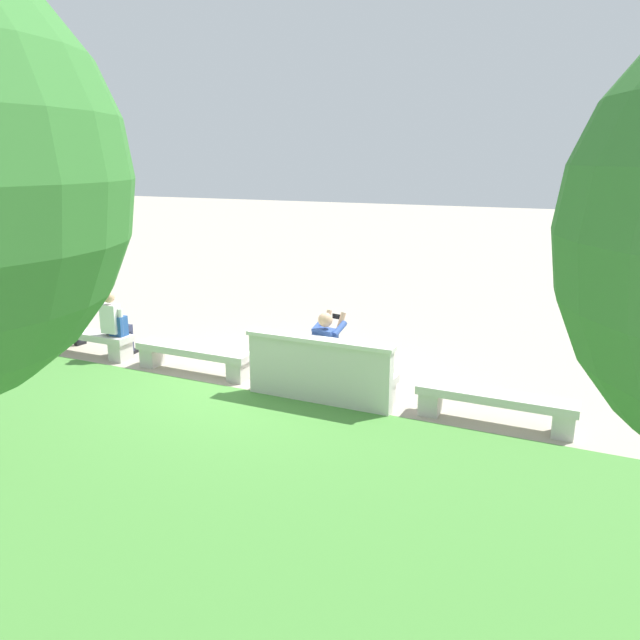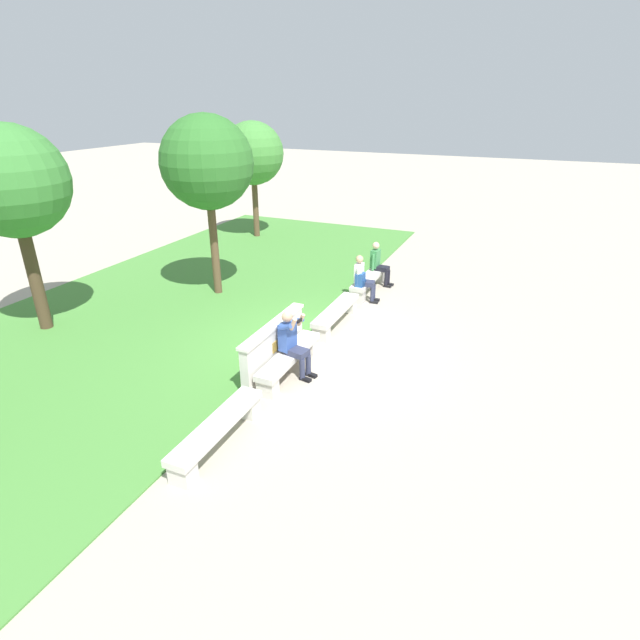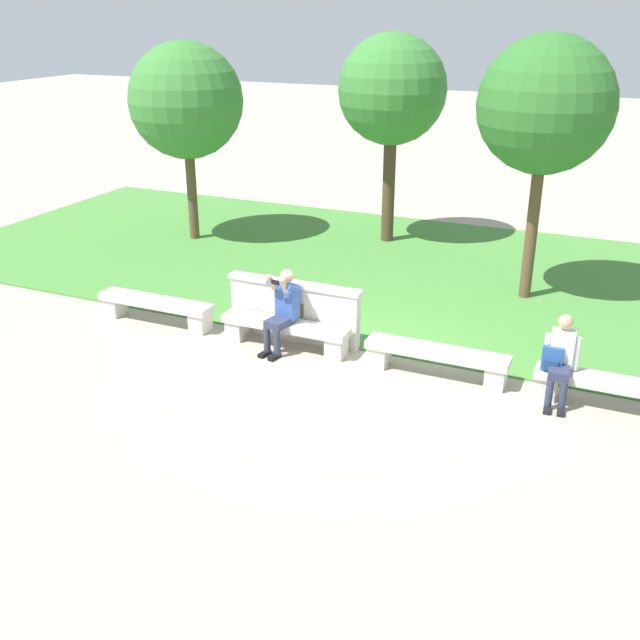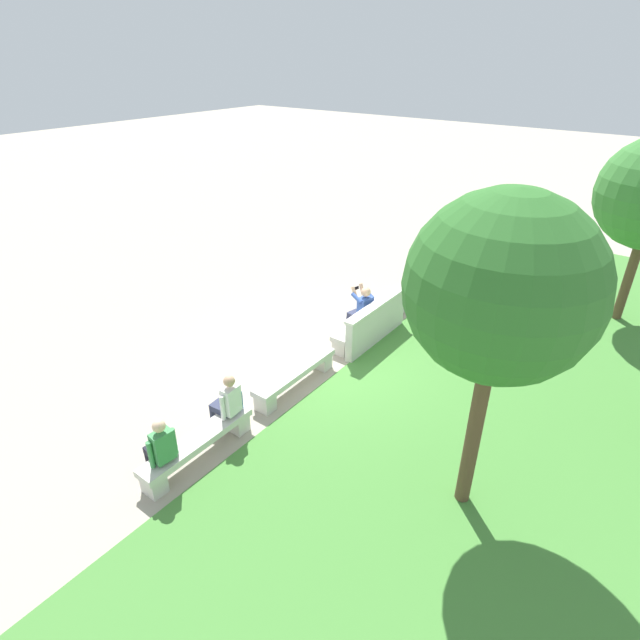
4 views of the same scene
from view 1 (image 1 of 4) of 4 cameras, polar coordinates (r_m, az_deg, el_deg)
ground_plane at (r=10.21m, az=-5.71°, el=-5.79°), size 80.00×80.00×0.00m
grass_strip at (r=7.17m, az=-24.62°, el=-16.29°), size 21.65×8.00×0.03m
bench_main at (r=8.89m, az=15.71°, el=-7.34°), size 2.15×0.40×0.45m
bench_near at (r=9.55m, az=0.74°, el=-5.21°), size 2.15×0.40×0.45m
bench_mid at (r=10.77m, az=-11.49°, el=-3.20°), size 2.15×0.40×0.45m
bench_far at (r=12.38m, az=-20.86°, el=-1.55°), size 2.15×0.40×0.45m
backrest_wall_with_plaque at (r=9.19m, az=-0.14°, el=-4.63°), size 2.31×0.24×1.01m
person_photographer at (r=9.49m, az=0.89°, el=-2.62°), size 0.52×0.77×1.32m
person_distant at (r=11.82m, az=-18.24°, el=-0.22°), size 0.48×0.69×1.26m
person_companion at (r=12.80m, az=-22.81°, el=0.46°), size 0.48×0.70×1.26m
backpack at (r=11.74m, az=-17.92°, el=-0.52°), size 0.28×0.24×0.43m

